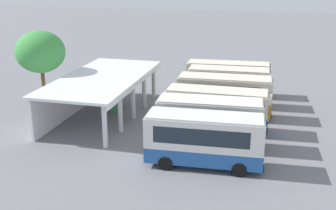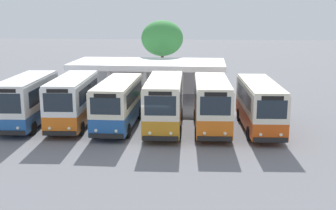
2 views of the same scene
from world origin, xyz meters
name	(u,v)px [view 2 (image 2 of 2)]	position (x,y,z in m)	size (l,w,h in m)	color
ground_plane	(150,141)	(0.00, 0.00, 0.00)	(180.00, 180.00, 0.00)	slate
city_bus_nearest_orange	(28,99)	(-8.87, 2.81, 1.86)	(2.64, 7.40, 3.37)	black
city_bus_second_in_row	(73,100)	(-5.71, 2.97, 1.86)	(2.61, 7.38, 3.39)	black
city_bus_middle_cream	(118,102)	(-2.56, 2.91, 1.77)	(2.36, 7.74, 3.20)	black
city_bus_fourth_amber	(164,102)	(0.59, 2.69, 1.89)	(2.56, 7.79, 3.43)	black
city_bus_fifth_blue	(212,103)	(3.74, 2.71, 1.87)	(2.52, 7.34, 3.39)	black
city_bus_far_end_green	(260,104)	(6.89, 3.09, 1.78)	(2.55, 8.07, 3.22)	black
terminal_canopy	(150,69)	(-1.75, 13.05, 2.66)	(13.36, 6.29, 3.40)	silver
waiting_chair_end_by_column	(144,95)	(-2.11, 11.53, 0.52)	(0.44, 0.44, 0.86)	slate
waiting_chair_second_from_end	(151,95)	(-1.49, 11.50, 0.52)	(0.44, 0.44, 0.86)	slate
waiting_chair_middle_seat	(158,95)	(-0.86, 11.63, 0.52)	(0.44, 0.44, 0.86)	slate
waiting_chair_fourth_seat	(165,96)	(-0.24, 11.50, 0.52)	(0.44, 0.44, 0.86)	slate
roadside_tree_behind_canopy	(162,38)	(-1.15, 18.28, 5.03)	(4.20, 4.20, 6.84)	brown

